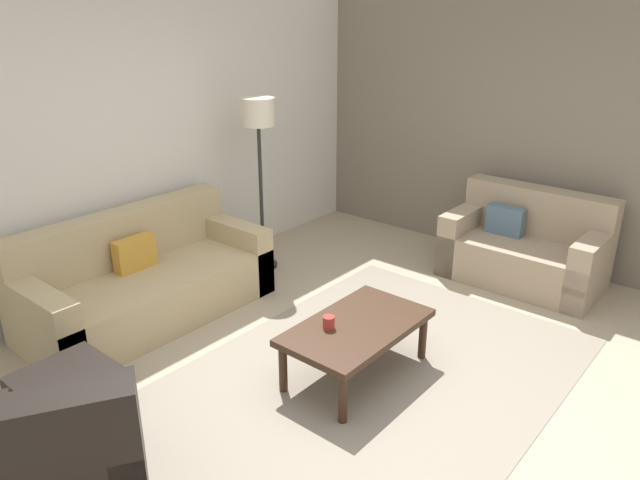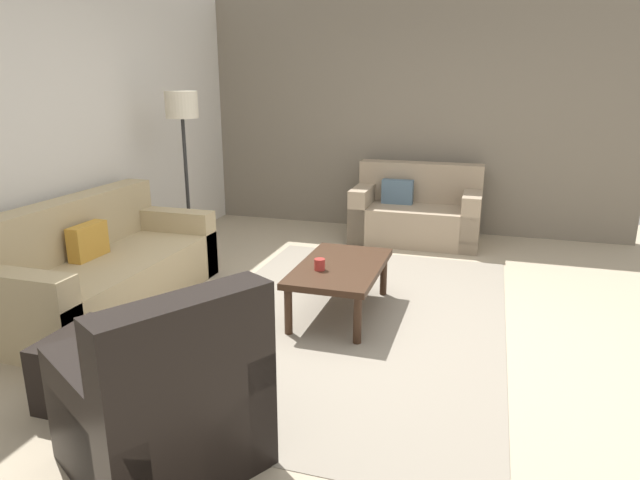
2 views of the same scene
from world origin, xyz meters
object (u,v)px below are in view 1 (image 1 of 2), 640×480
at_px(coffee_table, 357,330).
at_px(cup, 329,322).
at_px(lamp_standing, 259,130).
at_px(couch_main, 142,282).
at_px(couch_loveseat, 526,250).
at_px(ottoman, 71,402).

xyz_separation_m(coffee_table, cup, (-0.17, 0.12, 0.10)).
bearing_deg(cup, lamp_standing, 57.82).
xyz_separation_m(couch_main, coffee_table, (0.44, -1.96, 0.06)).
height_order(couch_loveseat, coffee_table, couch_loveseat).
height_order(coffee_table, cup, cup).
bearing_deg(cup, coffee_table, -34.92).
xyz_separation_m(couch_loveseat, coffee_table, (-2.36, 0.29, 0.05)).
relative_size(couch_main, cup, 23.42).
bearing_deg(couch_loveseat, couch_main, 141.17).
height_order(cup, lamp_standing, lamp_standing).
xyz_separation_m(couch_loveseat, cup, (-2.53, 0.41, 0.15)).
height_order(couch_loveseat, cup, couch_loveseat).
xyz_separation_m(ottoman, cup, (1.46, -0.88, 0.25)).
relative_size(couch_loveseat, ottoman, 2.57).
xyz_separation_m(couch_main, couch_loveseat, (2.80, -2.26, 0.01)).
relative_size(ottoman, lamp_standing, 0.33).
bearing_deg(lamp_standing, couch_loveseat, -56.81).
height_order(couch_main, cup, couch_main).
bearing_deg(coffee_table, couch_loveseat, -7.01).
height_order(coffee_table, lamp_standing, lamp_standing).
height_order(couch_main, couch_loveseat, same).
xyz_separation_m(couch_loveseat, ottoman, (-3.99, 1.29, -0.10)).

